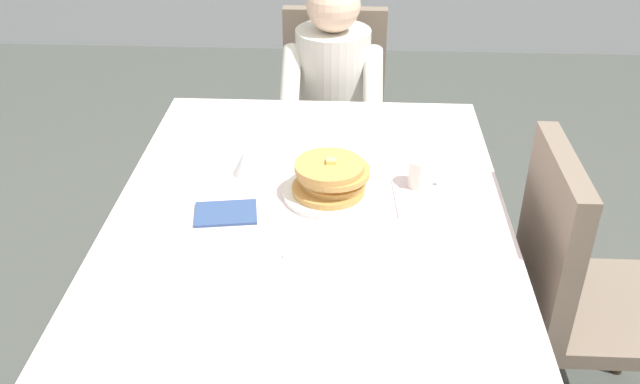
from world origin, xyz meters
The scene contains 12 objects.
dining_table_main centered at (0.00, 0.00, 0.65)m, with size 1.12×1.52×0.74m.
chair_diner centered at (0.03, 1.17, 0.53)m, with size 0.44×0.45×0.93m.
diner_person centered at (0.03, 1.01, 0.67)m, with size 0.40×0.43×1.12m.
chair_right_side centered at (0.77, 0.00, 0.53)m, with size 0.45×0.44×0.93m.
plate_breakfast centered at (0.06, 0.10, 0.75)m, with size 0.28×0.28×0.02m, color white.
breakfast_stack centered at (0.06, 0.10, 0.80)m, with size 0.22×0.22×0.10m.
cup_coffee centered at (0.32, 0.16, 0.78)m, with size 0.11×0.08×0.08m.
syrup_pitcher centered at (-0.21, 0.21, 0.78)m, with size 0.08×0.08×0.07m.
fork_left_of_plate centered at (-0.13, 0.08, 0.74)m, with size 0.18×0.01×0.01m, color silver.
knife_right_of_plate centered at (0.25, 0.08, 0.74)m, with size 0.20×0.01×0.01m, color silver.
spoon_near_edge centered at (0.02, -0.20, 0.74)m, with size 0.15×0.01×0.01m, color silver.
napkin_folded centered at (-0.23, -0.02, 0.74)m, with size 0.17×0.12×0.01m, color #334C7F.
Camera 1 is at (0.11, -1.61, 1.80)m, focal length 39.21 mm.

